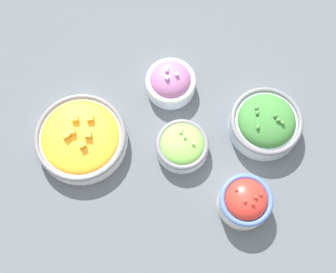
# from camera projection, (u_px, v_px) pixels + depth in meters

# --- Properties ---
(ground_plane) EXTENTS (3.00, 3.00, 0.00)m
(ground_plane) POSITION_uv_depth(u_px,v_px,m) (168.00, 141.00, 1.05)
(ground_plane) COLOR #4C5156
(bowl_squash) EXTENTS (0.20, 0.20, 0.07)m
(bowl_squash) POSITION_uv_depth(u_px,v_px,m) (81.00, 138.00, 1.03)
(bowl_squash) COLOR white
(bowl_squash) RESTS_ON ground_plane
(bowl_cherry_tomatoes) EXTENTS (0.11, 0.11, 0.09)m
(bowl_cherry_tomatoes) POSITION_uv_depth(u_px,v_px,m) (245.00, 201.00, 0.97)
(bowl_cherry_tomatoes) COLOR silver
(bowl_cherry_tomatoes) RESTS_ON ground_plane
(bowl_broccoli) EXTENTS (0.16, 0.16, 0.08)m
(bowl_broccoli) POSITION_uv_depth(u_px,v_px,m) (266.00, 122.00, 1.03)
(bowl_broccoli) COLOR #B2C1CC
(bowl_broccoli) RESTS_ON ground_plane
(bowl_red_onion) EXTENTS (0.11, 0.11, 0.07)m
(bowl_red_onion) POSITION_uv_depth(u_px,v_px,m) (171.00, 82.00, 1.07)
(bowl_red_onion) COLOR silver
(bowl_red_onion) RESTS_ON ground_plane
(bowl_lettuce) EXTENTS (0.12, 0.12, 0.06)m
(bowl_lettuce) POSITION_uv_depth(u_px,v_px,m) (182.00, 145.00, 1.02)
(bowl_lettuce) COLOR silver
(bowl_lettuce) RESTS_ON ground_plane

